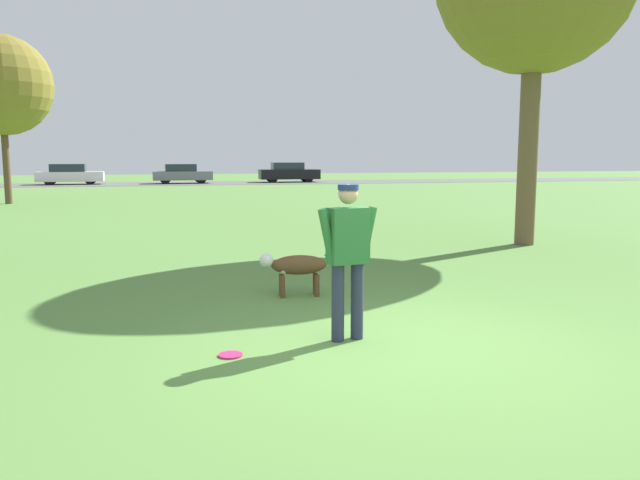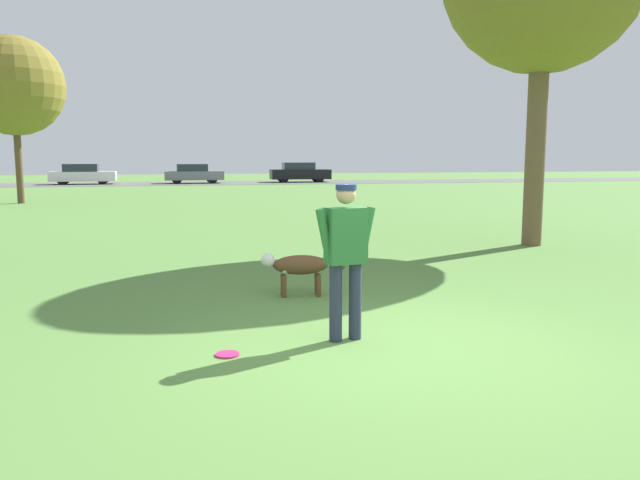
% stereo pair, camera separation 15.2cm
% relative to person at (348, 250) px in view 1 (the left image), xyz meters
% --- Properties ---
extents(ground_plane, '(120.00, 120.00, 0.00)m').
position_rel_person_xyz_m(ground_plane, '(0.43, -0.40, -0.94)').
color(ground_plane, '#56843D').
extents(far_road_strip, '(120.00, 6.00, 0.01)m').
position_rel_person_xyz_m(far_road_strip, '(0.43, 37.46, -0.93)').
color(far_road_strip, '#5B5B59').
rests_on(far_road_strip, ground_plane).
extents(person, '(0.66, 0.28, 1.60)m').
position_rel_person_xyz_m(person, '(0.00, 0.00, 0.00)').
color(person, '#2D334C').
rests_on(person, ground_plane).
extents(dog, '(1.15, 0.33, 0.59)m').
position_rel_person_xyz_m(dog, '(-0.10, 2.10, -0.53)').
color(dog, brown).
rests_on(dog, ground_plane).
extents(frisbee, '(0.23, 0.23, 0.02)m').
position_rel_person_xyz_m(frisbee, '(-1.22, -0.23, -0.93)').
color(frisbee, '#E52366').
rests_on(frisbee, ground_plane).
extents(tree_far_left, '(3.84, 3.84, 6.49)m').
position_rel_person_xyz_m(tree_far_left, '(-7.66, 20.81, 3.62)').
color(tree_far_left, brown).
rests_on(tree_far_left, ground_plane).
extents(parked_car_white, '(4.18, 1.77, 1.34)m').
position_rel_person_xyz_m(parked_car_white, '(-7.60, 37.79, -0.28)').
color(parked_car_white, white).
rests_on(parked_car_white, ground_plane).
extents(parked_car_grey, '(3.98, 1.81, 1.32)m').
position_rel_person_xyz_m(parked_car_grey, '(-0.43, 37.60, -0.28)').
color(parked_car_grey, slate).
rests_on(parked_car_grey, ground_plane).
extents(parked_car_black, '(4.27, 1.83, 1.40)m').
position_rel_person_xyz_m(parked_car_black, '(7.02, 37.85, -0.25)').
color(parked_car_black, black).
rests_on(parked_car_black, ground_plane).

